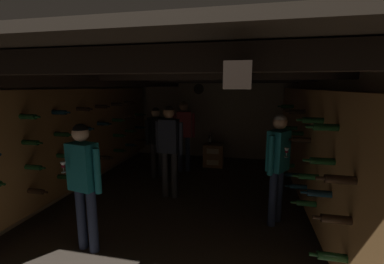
% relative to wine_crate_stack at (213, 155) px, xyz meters
% --- Properties ---
extents(ground_plane, '(8.40, 8.40, 0.00)m').
position_rel_wine_crate_stack_xyz_m(ground_plane, '(-0.23, -2.26, -0.30)').
color(ground_plane, '#473D33').
extents(room_shell, '(4.72, 6.52, 2.41)m').
position_rel_wine_crate_stack_xyz_m(room_shell, '(-0.23, -1.98, 1.11)').
color(room_shell, tan).
rests_on(room_shell, ground_plane).
extents(wine_crate_stack, '(0.52, 0.35, 0.60)m').
position_rel_wine_crate_stack_xyz_m(wine_crate_stack, '(0.00, 0.00, 0.00)').
color(wine_crate_stack, olive).
rests_on(wine_crate_stack, ground_plane).
extents(display_bottle, '(0.08, 0.08, 0.35)m').
position_rel_wine_crate_stack_xyz_m(display_bottle, '(-0.10, 0.04, 0.44)').
color(display_bottle, black).
rests_on(display_bottle, wine_crate_stack).
extents(person_host_center, '(0.54, 0.24, 1.75)m').
position_rel_wine_crate_stack_xyz_m(person_host_center, '(-0.56, -2.09, 0.77)').
color(person_host_center, '#2D2D33').
rests_on(person_host_center, ground_plane).
extents(person_guest_rear_center, '(0.52, 0.39, 1.74)m').
position_rel_wine_crate_stack_xyz_m(person_guest_rear_center, '(-0.66, -0.55, 0.77)').
color(person_guest_rear_center, '#232D4C').
rests_on(person_guest_rear_center, ground_plane).
extents(person_guest_mid_right, '(0.37, 0.47, 1.70)m').
position_rel_wine_crate_stack_xyz_m(person_guest_mid_right, '(1.32, -2.67, 0.74)').
color(person_guest_mid_right, '#232D4C').
rests_on(person_guest_mid_right, ground_plane).
extents(person_guest_far_left, '(0.39, 0.44, 1.63)m').
position_rel_wine_crate_stack_xyz_m(person_guest_far_left, '(-1.19, -1.07, 0.68)').
color(person_guest_far_left, '#2D2D33').
rests_on(person_guest_far_left, ground_plane).
extents(person_guest_near_left, '(0.53, 0.33, 1.66)m').
position_rel_wine_crate_stack_xyz_m(person_guest_near_left, '(-1.11, -3.88, 0.70)').
color(person_guest_near_left, '#232D4C').
rests_on(person_guest_near_left, ground_plane).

